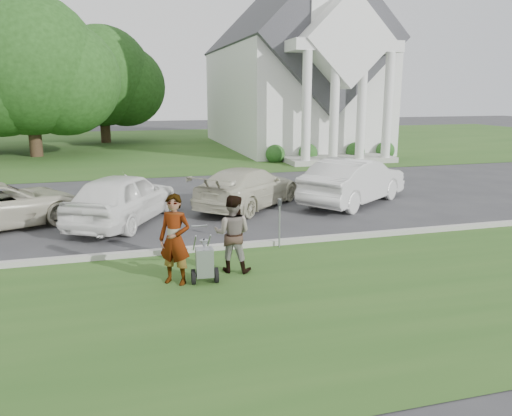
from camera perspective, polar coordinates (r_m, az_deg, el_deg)
name	(u,v)px	position (r m, az deg, el deg)	size (l,w,h in m)	color
ground	(255,254)	(12.38, -0.13, -5.28)	(120.00, 120.00, 0.00)	#333335
grass_strip	(296,302)	(9.71, 4.63, -10.64)	(80.00, 7.00, 0.01)	#29501B
church_lawn	(161,145)	(38.65, -10.83, 7.11)	(80.00, 30.00, 0.01)	#29501B
curb	(249,245)	(12.86, -0.78, -4.22)	(80.00, 0.18, 0.15)	#9E9E93
church	(292,62)	(36.56, 4.09, 16.29)	(9.19, 19.00, 24.10)	white
tree_left	(28,71)	(33.70, -24.58, 14.03)	(10.63, 8.40, 9.71)	#332316
tree_back	(102,81)	(41.33, -17.19, 13.70)	(9.61, 7.60, 8.89)	#332316
striping_cart	(205,263)	(10.47, -5.90, -6.29)	(0.57, 1.12, 1.02)	black
person_left	(175,240)	(10.37, -9.26, -3.65)	(0.69, 0.45, 1.89)	#999999
person_right	(232,234)	(10.98, -2.72, -3.00)	(0.84, 0.65, 1.73)	#999999
parking_meter_near	(280,217)	(12.66, 2.71, -1.04)	(0.09, 0.08, 1.29)	#96999E
car_b	(123,198)	(15.57, -14.93, 1.12)	(1.87, 4.64, 1.58)	white
car_c	(248,187)	(17.22, -0.90, 2.38)	(1.95, 4.80, 1.39)	beige
car_d	(354,181)	(18.14, 11.14, 3.06)	(1.72, 4.94, 1.63)	silver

